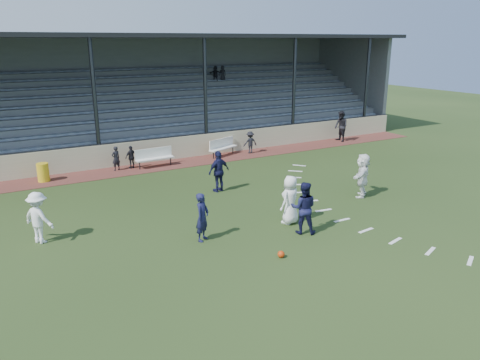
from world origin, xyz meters
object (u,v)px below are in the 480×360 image
player_white_lead (290,200)px  player_navy_lead (202,217)px  official (341,126)px  bench_left (154,156)px  bench_right (222,145)px  football (281,254)px  trash_bin (43,172)px

player_white_lead → player_navy_lead: bearing=-24.1°
player_white_lead → official: (10.95, 9.81, 0.11)m
bench_left → bench_right: bearing=2.4°
football → player_navy_lead: 2.86m
bench_left → trash_bin: 5.35m
bench_left → player_white_lead: 9.89m
player_navy_lead → football: bearing=-96.0°
football → bench_right: bearing=70.2°
player_navy_lead → official: (14.29, 9.63, 0.18)m
bench_left → bench_right: 4.18m
bench_left → player_white_lead: size_ratio=1.15×
player_white_lead → football: bearing=28.4°
player_navy_lead → player_white_lead: bearing=-41.8°
bench_left → player_navy_lead: 9.75m
bench_right → player_white_lead: 10.51m
bench_left → player_navy_lead: player_navy_lead is taller
bench_left → official: size_ratio=1.05×
football → player_white_lead: (1.84, 2.15, 0.77)m
player_navy_lead → bench_left: bearing=40.8°
bench_right → official: bearing=-24.9°
bench_right → player_white_lead: bearing=-126.7°
bench_right → trash_bin: bearing=160.1°
bench_right → official: 8.37m
football → player_white_lead: bearing=49.5°
bench_right → trash_bin: bench_right is taller
trash_bin → player_navy_lead: size_ratio=0.53×
football → official: (12.79, 11.96, 0.88)m
bench_left → football: bearing=-94.7°
player_white_lead → official: size_ratio=0.91×
football → player_white_lead: 2.93m
bench_right → player_navy_lead: size_ratio=1.24×
official → bench_right: bearing=-85.2°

